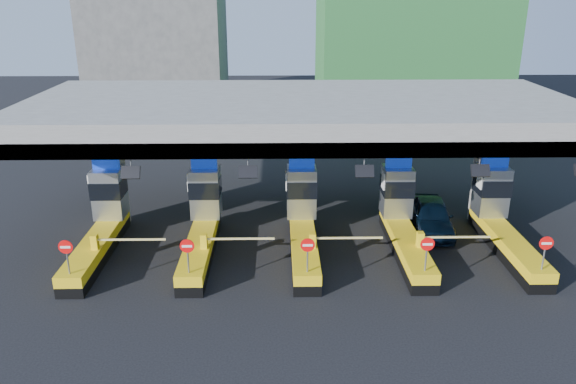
{
  "coord_description": "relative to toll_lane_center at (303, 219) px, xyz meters",
  "views": [
    {
      "loc": [
        -1.2,
        -25.75,
        12.24
      ],
      "look_at": [
        -0.74,
        0.0,
        2.93
      ],
      "focal_mm": 35.0,
      "sensor_mm": 36.0,
      "label": 1
    }
  ],
  "objects": [
    {
      "name": "toll_lane_left",
      "position": [
        -5.0,
        0.0,
        0.0
      ],
      "size": [
        4.43,
        8.0,
        4.16
      ],
      "color": "black",
      "rests_on": "ground"
    },
    {
      "name": "toll_lane_right",
      "position": [
        5.0,
        0.0,
        0.0
      ],
      "size": [
        4.43,
        8.0,
        4.16
      ],
      "color": "black",
      "rests_on": "ground"
    },
    {
      "name": "ground",
      "position": [
        -0.0,
        -0.28,
        -1.4
      ],
      "size": [
        120.0,
        120.0,
        0.0
      ],
      "primitive_type": "plane",
      "color": "black",
      "rests_on": "ground"
    },
    {
      "name": "bg_building_concrete",
      "position": [
        -14.0,
        35.72,
        7.6
      ],
      "size": [
        14.0,
        10.0,
        18.0
      ],
      "primitive_type": "cube",
      "color": "#4C4C49",
      "rests_on": "ground"
    },
    {
      "name": "toll_lane_center",
      "position": [
        0.0,
        0.0,
        0.0
      ],
      "size": [
        4.43,
        8.0,
        4.16
      ],
      "color": "black",
      "rests_on": "ground"
    },
    {
      "name": "van",
      "position": [
        6.98,
        1.57,
        -0.53
      ],
      "size": [
        2.61,
        5.27,
        1.73
      ],
      "primitive_type": "imported",
      "rotation": [
        0.0,
        0.0,
        -0.12
      ],
      "color": "black",
      "rests_on": "ground"
    },
    {
      "name": "toll_lane_far_left",
      "position": [
        -10.0,
        0.0,
        0.0
      ],
      "size": [
        4.43,
        8.0,
        4.16
      ],
      "color": "black",
      "rests_on": "ground"
    },
    {
      "name": "toll_lane_far_right",
      "position": [
        10.0,
        0.0,
        0.0
      ],
      "size": [
        4.43,
        8.0,
        4.16
      ],
      "color": "black",
      "rests_on": "ground"
    },
    {
      "name": "toll_canopy",
      "position": [
        -0.0,
        2.59,
        4.74
      ],
      "size": [
        28.0,
        12.09,
        7.0
      ],
      "color": "slate",
      "rests_on": "ground"
    }
  ]
}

